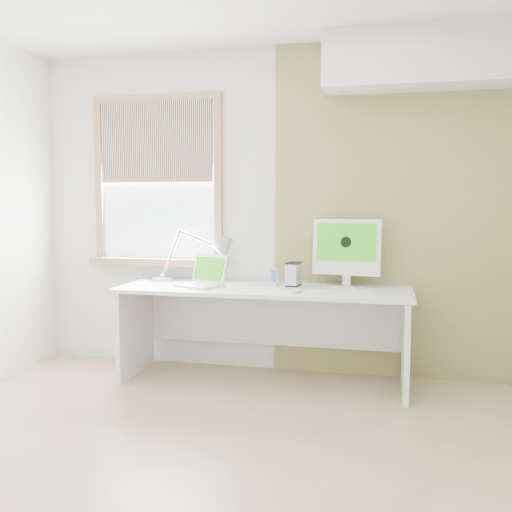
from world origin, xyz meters
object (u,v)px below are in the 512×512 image
(desk, at_px, (265,311))
(laptop, at_px, (203,278))
(external_drive, at_px, (293,274))
(desk_lamp, at_px, (212,254))
(imac, at_px, (347,249))

(desk, relative_size, laptop, 5.22)
(laptop, height_order, external_drive, laptop)
(desk_lamp, height_order, imac, imac)
(desk, xyz_separation_m, laptop, (-0.47, -0.08, 0.25))
(laptop, bearing_deg, external_drive, 11.70)
(desk_lamp, height_order, laptop, desk_lamp)
(desk, xyz_separation_m, imac, (0.60, 0.16, 0.48))
(desk, height_order, desk_lamp, desk_lamp)
(laptop, bearing_deg, imac, 12.60)
(laptop, distance_m, external_drive, 0.69)
(external_drive, xyz_separation_m, imac, (0.39, 0.10, 0.19))
(imac, bearing_deg, laptop, -167.40)
(desk, relative_size, desk_lamp, 2.89)
(desk, xyz_separation_m, external_drive, (0.21, 0.06, 0.29))
(desk, relative_size, external_drive, 11.86)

